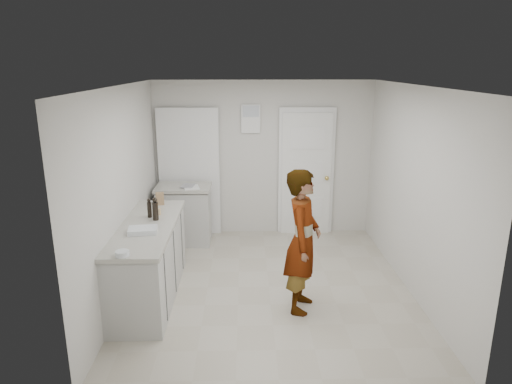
{
  "coord_description": "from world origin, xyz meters",
  "views": [
    {
      "loc": [
        -0.29,
        -5.26,
        2.74
      ],
      "look_at": [
        -0.15,
        0.4,
        1.14
      ],
      "focal_mm": 32.0,
      "sensor_mm": 36.0,
      "label": 1
    }
  ],
  "objects_px": {
    "cake_mix_box": "(160,199)",
    "spice_jar": "(159,212)",
    "oil_cruet_b": "(149,208)",
    "person": "(303,241)",
    "baking_dish": "(143,230)",
    "egg_bowl": "(122,253)",
    "oil_cruet_a": "(155,209)"
  },
  "relations": [
    {
      "from": "oil_cruet_a",
      "to": "oil_cruet_b",
      "type": "xyz_separation_m",
      "value": [
        -0.09,
        0.1,
        -0.02
      ]
    },
    {
      "from": "person",
      "to": "baking_dish",
      "type": "distance_m",
      "value": 1.79
    },
    {
      "from": "cake_mix_box",
      "to": "oil_cruet_b",
      "type": "xyz_separation_m",
      "value": [
        -0.04,
        -0.5,
        0.03
      ]
    },
    {
      "from": "cake_mix_box",
      "to": "oil_cruet_a",
      "type": "relative_size",
      "value": 0.61
    },
    {
      "from": "person",
      "to": "egg_bowl",
      "type": "bearing_deg",
      "value": 122.89
    },
    {
      "from": "baking_dish",
      "to": "egg_bowl",
      "type": "bearing_deg",
      "value": -95.56
    },
    {
      "from": "cake_mix_box",
      "to": "oil_cruet_b",
      "type": "relative_size",
      "value": 0.71
    },
    {
      "from": "person",
      "to": "spice_jar",
      "type": "height_order",
      "value": "person"
    },
    {
      "from": "baking_dish",
      "to": "oil_cruet_a",
      "type": "bearing_deg",
      "value": 81.17
    },
    {
      "from": "person",
      "to": "oil_cruet_a",
      "type": "xyz_separation_m",
      "value": [
        -1.72,
        0.48,
        0.23
      ]
    },
    {
      "from": "oil_cruet_a",
      "to": "egg_bowl",
      "type": "bearing_deg",
      "value": -96.87
    },
    {
      "from": "spice_jar",
      "to": "oil_cruet_a",
      "type": "relative_size",
      "value": 0.28
    },
    {
      "from": "oil_cruet_a",
      "to": "oil_cruet_b",
      "type": "relative_size",
      "value": 1.17
    },
    {
      "from": "baking_dish",
      "to": "person",
      "type": "bearing_deg",
      "value": -1.74
    },
    {
      "from": "oil_cruet_b",
      "to": "egg_bowl",
      "type": "distance_m",
      "value": 1.17
    },
    {
      "from": "person",
      "to": "baking_dish",
      "type": "height_order",
      "value": "person"
    },
    {
      "from": "spice_jar",
      "to": "baking_dish",
      "type": "distance_m",
      "value": 0.62
    },
    {
      "from": "cake_mix_box",
      "to": "oil_cruet_b",
      "type": "height_order",
      "value": "oil_cruet_b"
    },
    {
      "from": "person",
      "to": "cake_mix_box",
      "type": "bearing_deg",
      "value": 73.8
    },
    {
      "from": "cake_mix_box",
      "to": "baking_dish",
      "type": "bearing_deg",
      "value": -99.2
    },
    {
      "from": "oil_cruet_a",
      "to": "spice_jar",
      "type": "bearing_deg",
      "value": 89.76
    },
    {
      "from": "oil_cruet_a",
      "to": "baking_dish",
      "type": "bearing_deg",
      "value": -98.83
    },
    {
      "from": "person",
      "to": "oil_cruet_b",
      "type": "xyz_separation_m",
      "value": [
        -1.81,
        0.58,
        0.21
      ]
    },
    {
      "from": "egg_bowl",
      "to": "cake_mix_box",
      "type": "bearing_deg",
      "value": 87.51
    },
    {
      "from": "cake_mix_box",
      "to": "spice_jar",
      "type": "height_order",
      "value": "cake_mix_box"
    },
    {
      "from": "oil_cruet_b",
      "to": "egg_bowl",
      "type": "xyz_separation_m",
      "value": [
        -0.04,
        -1.17,
        -0.09
      ]
    },
    {
      "from": "oil_cruet_a",
      "to": "baking_dish",
      "type": "relative_size",
      "value": 0.82
    },
    {
      "from": "spice_jar",
      "to": "person",
      "type": "bearing_deg",
      "value": -21.37
    },
    {
      "from": "spice_jar",
      "to": "oil_cruet_a",
      "type": "xyz_separation_m",
      "value": [
        -0.0,
        -0.19,
        0.09
      ]
    },
    {
      "from": "person",
      "to": "oil_cruet_a",
      "type": "relative_size",
      "value": 5.85
    },
    {
      "from": "spice_jar",
      "to": "oil_cruet_a",
      "type": "height_order",
      "value": "oil_cruet_a"
    },
    {
      "from": "oil_cruet_b",
      "to": "cake_mix_box",
      "type": "bearing_deg",
      "value": 85.77
    }
  ]
}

